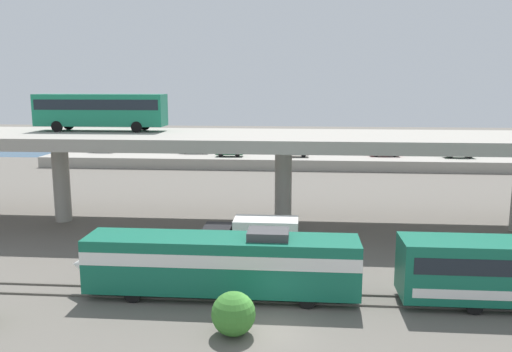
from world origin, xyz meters
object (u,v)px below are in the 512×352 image
Objects in this scene: train_locomotive at (208,261)px; parked_car_5 at (384,151)px; parked_car_1 at (295,152)px; transit_bus_on_overpass at (101,109)px; parked_car_2 at (103,148)px; service_truck_west at (254,237)px; parked_car_4 at (229,151)px; parked_car_3 at (459,153)px; parked_car_0 at (195,149)px.

parked_car_5 is (18.40, 50.91, 0.18)m from train_locomotive.
parked_car_5 is at bearing 7.45° from parked_car_1.
parked_car_2 is at bearing 111.31° from transit_bus_on_overpass.
parked_car_4 is at bearing -79.99° from service_truck_west.
parked_car_1 and parked_car_2 have the same top height.
train_locomotive is 58.21m from parked_car_2.
parked_car_1 and parked_car_3 have the same top height.
parked_car_4 is (-10.00, -0.42, -0.00)m from parked_car_1.
parked_car_2 and parked_car_4 have the same top height.
parked_car_1 is 13.78m from parked_car_5.
parked_car_5 is (16.27, 44.08, 0.74)m from service_truck_west.
parked_car_1 is at bearing -9.49° from parked_car_0.
train_locomotive is 1.44× the size of transit_bus_on_overpass.
parked_car_2 is 0.90× the size of parked_car_3.
parked_car_1 is 1.01× the size of parked_car_2.
train_locomotive is at bearing -83.83° from parked_car_4.
parked_car_2 is (-13.35, 34.21, -7.93)m from transit_bus_on_overpass.
parked_car_0 is 1.03× the size of parked_car_3.
parked_car_0 is 1.14× the size of parked_car_2.
parked_car_4 is (21.09, -3.20, -0.00)m from parked_car_2.
transit_bus_on_overpass is at bearing -92.88° from parked_car_0.
parked_car_0 is at bearing -2.47° from parked_car_3.
parked_car_0 is 1.04× the size of parked_car_5.
parked_car_2 is at bearing 171.38° from parked_car_4.
parked_car_0 reaches higher than service_truck_west.
parked_car_2 is (-15.06, 0.10, -0.00)m from parked_car_0.
parked_car_3 is at bearing 178.10° from parked_car_2.
service_truck_west is at bearing 122.29° from parked_car_2.
train_locomotive is at bearing -109.87° from parked_car_5.
parked_car_1 is at bearing -95.50° from train_locomotive.
parked_car_3 and parked_car_5 have the same top height.
transit_bus_on_overpass is 2.95× the size of parked_car_2.
parked_car_1 is 10.01m from parked_car_4.
train_locomotive is at bearing -53.67° from transit_bus_on_overpass.
parked_car_2 is 21.33m from parked_car_4.
transit_bus_on_overpass reaches higher than train_locomotive.
service_truck_west is 46.94m from parked_car_0.
parked_car_0 is at bearing 170.51° from parked_car_1.
transit_bus_on_overpass is 37.57m from parked_car_2.
parked_car_4 is 23.77m from parked_car_5.
parked_car_3 is 1.01× the size of parked_car_5.
transit_bus_on_overpass is 20.54m from service_truck_west.
service_truck_west is (2.13, 6.83, -0.55)m from train_locomotive.
transit_bus_on_overpass reaches higher than parked_car_1.
parked_car_1 is 0.99× the size of parked_car_4.
parked_car_3 is at bearing -4.51° from parked_car_5.
transit_bus_on_overpass is at bearing -133.39° from parked_car_5.
transit_bus_on_overpass is at bearing -104.01° from parked_car_4.
train_locomotive is 4.22× the size of parked_car_1.
parked_car_0 and parked_car_4 have the same top height.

